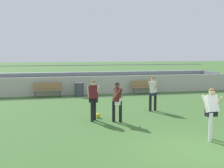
{
  "coord_description": "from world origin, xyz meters",
  "views": [
    {
      "loc": [
        -4.53,
        -7.71,
        2.89
      ],
      "look_at": [
        -1.04,
        6.96,
        1.28
      ],
      "focal_mm": 48.31,
      "sensor_mm": 36.0,
      "label": 1
    }
  ],
  "objects_px": {
    "bleacher_stand": "(77,81)",
    "soccer_ball": "(98,115)",
    "player_dark_pressing_high": "(117,98)",
    "player_dark_dropping_back": "(93,97)",
    "bench_near_wall_gap": "(144,86)",
    "trash_bin": "(79,90)",
    "player_white_overlapping": "(153,90)",
    "player_white_deep_cover": "(211,109)",
    "bench_centre_sideline": "(48,88)"
  },
  "relations": [
    {
      "from": "trash_bin",
      "to": "player_white_overlapping",
      "type": "distance_m",
      "value": 6.49
    },
    {
      "from": "bench_centre_sideline",
      "to": "player_dark_pressing_high",
      "type": "xyz_separation_m",
      "value": [
        2.63,
        -7.88,
        0.44
      ]
    },
    {
      "from": "bench_near_wall_gap",
      "to": "player_dark_pressing_high",
      "type": "relative_size",
      "value": 1.09
    },
    {
      "from": "player_dark_dropping_back",
      "to": "soccer_ball",
      "type": "bearing_deg",
      "value": 58.29
    },
    {
      "from": "bench_near_wall_gap",
      "to": "trash_bin",
      "type": "bearing_deg",
      "value": -176.96
    },
    {
      "from": "bench_near_wall_gap",
      "to": "player_dark_pressing_high",
      "type": "bearing_deg",
      "value": -116.64
    },
    {
      "from": "player_dark_dropping_back",
      "to": "soccer_ball",
      "type": "relative_size",
      "value": 7.81
    },
    {
      "from": "bench_near_wall_gap",
      "to": "player_dark_dropping_back",
      "type": "bearing_deg",
      "value": -123.25
    },
    {
      "from": "bench_centre_sideline",
      "to": "soccer_ball",
      "type": "height_order",
      "value": "bench_centre_sideline"
    },
    {
      "from": "bench_centre_sideline",
      "to": "trash_bin",
      "type": "distance_m",
      "value": 2.03
    },
    {
      "from": "soccer_ball",
      "to": "player_dark_dropping_back",
      "type": "bearing_deg",
      "value": -121.71
    },
    {
      "from": "bleacher_stand",
      "to": "player_dark_pressing_high",
      "type": "relative_size",
      "value": 13.3
    },
    {
      "from": "player_dark_pressing_high",
      "to": "player_dark_dropping_back",
      "type": "height_order",
      "value": "player_dark_dropping_back"
    },
    {
      "from": "bench_near_wall_gap",
      "to": "player_white_deep_cover",
      "type": "bearing_deg",
      "value": -98.19
    },
    {
      "from": "bleacher_stand",
      "to": "player_white_deep_cover",
      "type": "xyz_separation_m",
      "value": [
        2.75,
        -13.6,
        0.29
      ]
    },
    {
      "from": "bench_centre_sideline",
      "to": "player_dark_dropping_back",
      "type": "distance_m",
      "value": 7.64
    },
    {
      "from": "bench_centre_sideline",
      "to": "bench_near_wall_gap",
      "type": "bearing_deg",
      "value": 0.0
    },
    {
      "from": "bench_centre_sideline",
      "to": "player_dark_pressing_high",
      "type": "relative_size",
      "value": 1.09
    },
    {
      "from": "trash_bin",
      "to": "soccer_ball",
      "type": "relative_size",
      "value": 4.05
    },
    {
      "from": "bleacher_stand",
      "to": "trash_bin",
      "type": "height_order",
      "value": "bleacher_stand"
    },
    {
      "from": "bench_near_wall_gap",
      "to": "player_white_deep_cover",
      "type": "height_order",
      "value": "player_white_deep_cover"
    },
    {
      "from": "bench_centre_sideline",
      "to": "player_dark_pressing_high",
      "type": "bearing_deg",
      "value": -71.53
    },
    {
      "from": "player_white_overlapping",
      "to": "soccer_ball",
      "type": "height_order",
      "value": "player_white_overlapping"
    },
    {
      "from": "bleacher_stand",
      "to": "soccer_ball",
      "type": "bearing_deg",
      "value": -91.39
    },
    {
      "from": "trash_bin",
      "to": "player_white_deep_cover",
      "type": "bearing_deg",
      "value": -74.67
    },
    {
      "from": "player_dark_dropping_back",
      "to": "player_white_overlapping",
      "type": "bearing_deg",
      "value": 23.73
    },
    {
      "from": "player_dark_pressing_high",
      "to": "player_white_deep_cover",
      "type": "height_order",
      "value": "player_white_deep_cover"
    },
    {
      "from": "player_dark_dropping_back",
      "to": "player_white_deep_cover",
      "type": "xyz_separation_m",
      "value": [
        3.27,
        -3.67,
        0.01
      ]
    },
    {
      "from": "trash_bin",
      "to": "player_dark_pressing_high",
      "type": "distance_m",
      "value": 7.68
    },
    {
      "from": "bench_near_wall_gap",
      "to": "player_dark_dropping_back",
      "type": "height_order",
      "value": "player_dark_dropping_back"
    },
    {
      "from": "bleacher_stand",
      "to": "player_dark_dropping_back",
      "type": "xyz_separation_m",
      "value": [
        -0.52,
        -9.93,
        0.28
      ]
    },
    {
      "from": "trash_bin",
      "to": "player_white_deep_cover",
      "type": "xyz_separation_m",
      "value": [
        2.97,
        -10.85,
        0.59
      ]
    },
    {
      "from": "trash_bin",
      "to": "player_dark_pressing_high",
      "type": "height_order",
      "value": "player_dark_pressing_high"
    },
    {
      "from": "soccer_ball",
      "to": "bleacher_stand",
      "type": "bearing_deg",
      "value": 88.61
    },
    {
      "from": "bleacher_stand",
      "to": "player_dark_pressing_high",
      "type": "distance_m",
      "value": 10.4
    },
    {
      "from": "trash_bin",
      "to": "soccer_ball",
      "type": "height_order",
      "value": "trash_bin"
    },
    {
      "from": "bench_near_wall_gap",
      "to": "player_dark_pressing_high",
      "type": "height_order",
      "value": "player_dark_pressing_high"
    },
    {
      "from": "player_white_deep_cover",
      "to": "soccer_ball",
      "type": "relative_size",
      "value": 7.85
    },
    {
      "from": "player_dark_pressing_high",
      "to": "soccer_ball",
      "type": "distance_m",
      "value": 1.42
    },
    {
      "from": "trash_bin",
      "to": "player_dark_dropping_back",
      "type": "xyz_separation_m",
      "value": [
        -0.3,
        -7.18,
        0.58
      ]
    },
    {
      "from": "player_dark_dropping_back",
      "to": "player_white_overlapping",
      "type": "height_order",
      "value": "player_dark_dropping_back"
    },
    {
      "from": "player_dark_dropping_back",
      "to": "soccer_ball",
      "type": "height_order",
      "value": "player_dark_dropping_back"
    },
    {
      "from": "bleacher_stand",
      "to": "player_dark_pressing_high",
      "type": "height_order",
      "value": "bleacher_stand"
    },
    {
      "from": "bench_centre_sideline",
      "to": "player_white_deep_cover",
      "type": "height_order",
      "value": "player_white_deep_cover"
    },
    {
      "from": "soccer_ball",
      "to": "trash_bin",
      "type": "bearing_deg",
      "value": 89.98
    },
    {
      "from": "bleacher_stand",
      "to": "player_dark_dropping_back",
      "type": "relative_size",
      "value": 12.82
    },
    {
      "from": "player_dark_pressing_high",
      "to": "player_white_overlapping",
      "type": "distance_m",
      "value": 2.95
    },
    {
      "from": "bleacher_stand",
      "to": "trash_bin",
      "type": "distance_m",
      "value": 2.78
    },
    {
      "from": "player_dark_pressing_high",
      "to": "soccer_ball",
      "type": "xyz_separation_m",
      "value": [
        -0.62,
        0.93,
        -0.87
      ]
    },
    {
      "from": "player_white_overlapping",
      "to": "player_white_deep_cover",
      "type": "relative_size",
      "value": 0.99
    }
  ]
}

